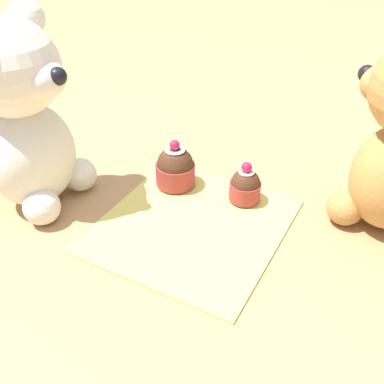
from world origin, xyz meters
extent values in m
plane|color=tan|center=(0.00, 0.00, 0.00)|extent=(4.00, 4.00, 0.00)
cube|color=#E0D166|center=(0.00, 0.00, 0.00)|extent=(0.24, 0.23, 0.01)
ellipsoid|color=silver|center=(-0.05, 0.22, 0.07)|extent=(0.14, 0.12, 0.15)
sphere|color=silver|center=(-0.05, 0.22, 0.19)|extent=(0.12, 0.12, 0.12)
ellipsoid|color=silver|center=(-0.04, 0.18, 0.19)|extent=(0.06, 0.06, 0.05)
sphere|color=black|center=(-0.04, 0.15, 0.19)|extent=(0.02, 0.02, 0.02)
sphere|color=silver|center=(-0.01, 0.23, 0.24)|extent=(0.05, 0.05, 0.05)
sphere|color=silver|center=(-0.09, 0.18, 0.02)|extent=(0.05, 0.05, 0.05)
sphere|color=silver|center=(0.00, 0.19, 0.02)|extent=(0.05, 0.05, 0.05)
ellipsoid|color=#B78447|center=(0.15, -0.18, 0.18)|extent=(0.07, 0.06, 0.05)
sphere|color=black|center=(0.15, -0.16, 0.19)|extent=(0.02, 0.02, 0.02)
sphere|color=#B78447|center=(0.18, -0.20, 0.02)|extent=(0.05, 0.05, 0.05)
sphere|color=#B78447|center=(0.11, -0.17, 0.02)|extent=(0.05, 0.05, 0.05)
cylinder|color=#993333|center=(0.07, 0.07, 0.02)|extent=(0.06, 0.06, 0.03)
sphere|color=#472819|center=(0.07, 0.07, 0.04)|extent=(0.05, 0.05, 0.05)
cylinder|color=white|center=(0.07, 0.07, 0.06)|extent=(0.03, 0.03, 0.00)
sphere|color=#B71947|center=(0.07, 0.07, 0.07)|extent=(0.02, 0.02, 0.02)
cylinder|color=#993333|center=(0.08, -0.04, 0.02)|extent=(0.04, 0.04, 0.03)
sphere|color=#472819|center=(0.08, -0.04, 0.03)|extent=(0.04, 0.04, 0.04)
cylinder|color=white|center=(0.08, -0.04, 0.05)|extent=(0.02, 0.02, 0.00)
sphere|color=#B71947|center=(0.08, -0.04, 0.06)|extent=(0.02, 0.02, 0.02)
camera|label=1|loc=(-0.41, -0.22, 0.38)|focal=42.00mm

